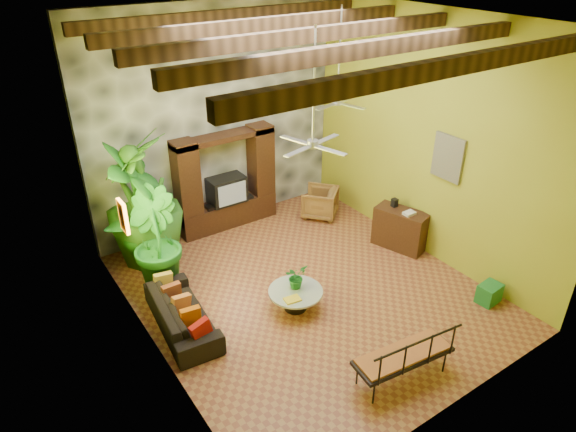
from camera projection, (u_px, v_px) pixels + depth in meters
ground at (305, 289)px, 10.07m from camera, size 7.00×7.00×0.00m
ceiling at (310, 20)px, 7.65m from camera, size 6.00×7.00×0.02m
back_wall at (215, 120)px, 11.40m from camera, size 6.00×0.02×5.00m
left_wall at (139, 221)px, 7.39m from camera, size 0.02×7.00×5.00m
right_wall at (427, 139)px, 10.34m from camera, size 0.02×7.00×5.00m
stone_accent_wall at (216, 120)px, 11.35m from camera, size 5.98×0.10×4.98m
ceiling_beams at (310, 35)px, 7.76m from camera, size 5.95×5.36×0.22m
entertainment_center at (226, 188)px, 11.87m from camera, size 2.40×0.55×2.30m
ceiling_fan_front at (313, 132)px, 8.04m from camera, size 1.28×1.28×1.86m
ceiling_fan_back at (338, 92)px, 10.08m from camera, size 1.28×1.28×1.86m
wall_art_mask at (123, 216)px, 8.32m from camera, size 0.06×0.32×0.55m
wall_art_painting at (448, 158)px, 9.98m from camera, size 0.06×0.70×0.90m
sofa at (182, 313)px, 8.97m from camera, size 1.00×2.13×0.60m
wicker_armchair at (320, 202)px, 12.53m from camera, size 1.12×1.12×0.73m
tall_plant_a at (138, 209)px, 10.11m from camera, size 1.65×1.74×2.74m
tall_plant_b at (154, 241)px, 9.69m from camera, size 1.08×1.26×2.04m
tall_plant_c at (143, 199)px, 10.39m from camera, size 2.12×2.12×2.81m
coffee_table at (296, 297)px, 9.45m from camera, size 1.00×1.00×0.40m
centerpiece_plant at (296, 277)px, 9.38m from camera, size 0.49×0.46×0.44m
yellow_tray at (292, 299)px, 9.13m from camera, size 0.31×0.24×0.03m
iron_bench at (407, 355)px, 7.76m from camera, size 1.66×0.76×0.57m
side_console at (400, 229)px, 11.24m from camera, size 0.83×1.23×0.90m
green_bin at (489, 293)px, 9.65m from camera, size 0.46×0.36×0.38m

